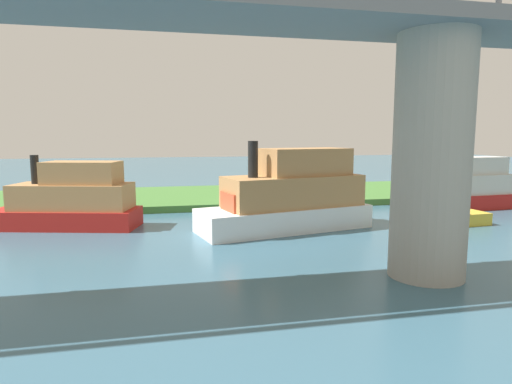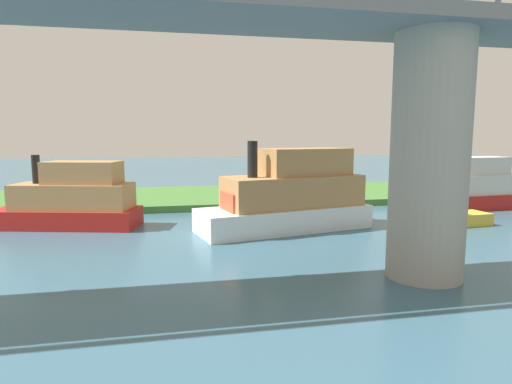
% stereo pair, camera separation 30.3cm
% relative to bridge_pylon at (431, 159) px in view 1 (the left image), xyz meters
% --- Properties ---
extents(ground_plane, '(160.00, 160.00, 0.00)m').
position_rel_bridge_pylon_xyz_m(ground_plane, '(2.94, -16.06, -4.56)').
color(ground_plane, '#386075').
extents(grassy_bank, '(80.00, 12.00, 0.50)m').
position_rel_bridge_pylon_xyz_m(grassy_bank, '(2.94, -22.06, -4.31)').
color(grassy_bank, '#427533').
rests_on(grassy_bank, ground).
extents(bridge_pylon, '(2.85, 2.85, 9.13)m').
position_rel_bridge_pylon_xyz_m(bridge_pylon, '(0.00, 0.00, 0.00)').
color(bridge_pylon, '#9E998E').
rests_on(bridge_pylon, ground).
extents(bridge_span, '(58.42, 4.30, 3.25)m').
position_rel_bridge_pylon_xyz_m(bridge_span, '(0.00, -0.02, 5.06)').
color(bridge_span, slate).
rests_on(bridge_span, bridge_pylon).
extents(person_on_bank, '(0.51, 0.51, 1.39)m').
position_rel_bridge_pylon_xyz_m(person_on_bank, '(1.89, -18.92, -3.36)').
color(person_on_bank, '#2D334C').
rests_on(person_on_bank, grassy_bank).
extents(mooring_post, '(0.20, 0.20, 0.91)m').
position_rel_bridge_pylon_xyz_m(mooring_post, '(5.48, -16.67, -3.61)').
color(mooring_post, brown).
rests_on(mooring_post, grassy_bank).
extents(riverboat_paddlewheel, '(10.53, 5.50, 5.13)m').
position_rel_bridge_pylon_xyz_m(riverboat_paddlewheel, '(2.71, -9.32, -2.66)').
color(riverboat_paddlewheel, white).
rests_on(riverboat_paddlewheel, ground).
extents(houseboat_blue, '(8.83, 4.76, 4.29)m').
position_rel_bridge_pylon_xyz_m(houseboat_blue, '(15.27, -12.43, -2.97)').
color(houseboat_blue, red).
rests_on(houseboat_blue, ground).
extents(motorboat_white, '(8.40, 3.26, 4.21)m').
position_rel_bridge_pylon_xyz_m(motorboat_white, '(-12.15, -13.50, -3.00)').
color(motorboat_white, red).
rests_on(motorboat_white, ground).
extents(motorboat_red, '(4.94, 2.12, 1.61)m').
position_rel_bridge_pylon_xyz_m(motorboat_red, '(-6.93, -8.25, -3.99)').
color(motorboat_red, gold).
rests_on(motorboat_red, ground).
extents(marker_buoy, '(0.50, 0.50, 0.50)m').
position_rel_bridge_pylon_xyz_m(marker_buoy, '(-0.66, -2.09, -4.31)').
color(marker_buoy, orange).
rests_on(marker_buoy, ground).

